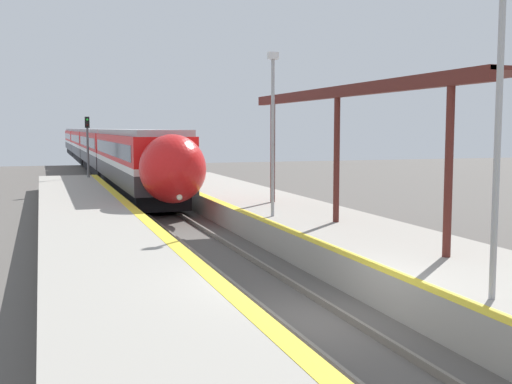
# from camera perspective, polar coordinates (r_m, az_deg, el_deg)

# --- Properties ---
(ground_plane) EXTENTS (120.00, 120.00, 0.00)m
(ground_plane) POSITION_cam_1_polar(r_m,az_deg,el_deg) (13.54, 5.03, -11.43)
(ground_plane) COLOR #56514C
(rail_left) EXTENTS (0.08, 90.00, 0.15)m
(rail_left) POSITION_cam_1_polar(r_m,az_deg,el_deg) (13.26, 2.12, -11.45)
(rail_left) COLOR slate
(rail_left) RESTS_ON ground_plane
(rail_right) EXTENTS (0.08, 90.00, 0.15)m
(rail_right) POSITION_cam_1_polar(r_m,az_deg,el_deg) (13.81, 7.82, -10.79)
(rail_right) COLOR slate
(rail_right) RESTS_ON ground_plane
(train) EXTENTS (2.90, 80.65, 3.91)m
(train) POSITION_cam_1_polar(r_m,az_deg,el_deg) (65.21, -14.04, 3.98)
(train) COLOR black
(train) RESTS_ON ground_plane
(platform_right) EXTENTS (4.39, 64.00, 0.90)m
(platform_right) POSITION_cam_1_polar(r_m,az_deg,el_deg) (15.35, 18.59, -7.93)
(platform_right) COLOR #9E998E
(platform_right) RESTS_ON ground_plane
(platform_left) EXTENTS (3.66, 64.00, 0.90)m
(platform_left) POSITION_cam_1_polar(r_m,az_deg,el_deg) (12.48, -10.22, -10.87)
(platform_left) COLOR #9E998E
(platform_left) RESTS_ON ground_plane
(railway_signal) EXTENTS (0.28, 0.28, 4.70)m
(railway_signal) POSITION_cam_1_polar(r_m,az_deg,el_deg) (41.90, -14.73, 3.96)
(railway_signal) COLOR #59595E
(railway_signal) RESTS_ON ground_plane
(lamppost_near) EXTENTS (0.36, 0.20, 5.70)m
(lamppost_near) POSITION_cam_1_polar(r_m,az_deg,el_deg) (12.18, 20.74, 6.05)
(lamppost_near) COLOR #9E9EA3
(lamppost_near) RESTS_ON platform_right
(lamppost_mid) EXTENTS (0.36, 0.20, 5.70)m
(lamppost_mid) POSITION_cam_1_polar(r_m,az_deg,el_deg) (22.43, 1.50, 6.08)
(lamppost_mid) COLOR #9E9EA3
(lamppost_mid) RESTS_ON platform_right
(station_canopy) EXTENTS (2.02, 15.21, 4.45)m
(station_canopy) POSITION_cam_1_polar(r_m,az_deg,el_deg) (21.47, 8.62, 8.36)
(station_canopy) COLOR #511E19
(station_canopy) RESTS_ON platform_right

